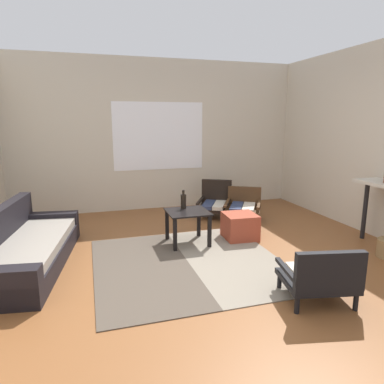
{
  "coord_description": "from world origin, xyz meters",
  "views": [
    {
      "loc": [
        -1.26,
        -3.24,
        1.64
      ],
      "look_at": [
        -0.04,
        0.8,
        0.75
      ],
      "focal_mm": 32.19,
      "sensor_mm": 36.0,
      "label": 1
    }
  ],
  "objects_px": {
    "armchair_striped_foreground": "(320,276)",
    "glass_bottle": "(183,201)",
    "armchair_by_window": "(215,201)",
    "armchair_corner": "(243,205)",
    "coffee_table": "(188,218)",
    "couch": "(24,249)",
    "ottoman_orange": "(240,226)"
  },
  "relations": [
    {
      "from": "armchair_striped_foreground",
      "to": "armchair_corner",
      "type": "relative_size",
      "value": 0.88
    },
    {
      "from": "glass_bottle",
      "to": "armchair_striped_foreground",
      "type": "bearing_deg",
      "value": -69.76
    },
    {
      "from": "coffee_table",
      "to": "armchair_striped_foreground",
      "type": "bearing_deg",
      "value": -68.53
    },
    {
      "from": "couch",
      "to": "armchair_striped_foreground",
      "type": "distance_m",
      "value": 3.15
    },
    {
      "from": "armchair_by_window",
      "to": "armchair_striped_foreground",
      "type": "relative_size",
      "value": 1.09
    },
    {
      "from": "couch",
      "to": "armchair_striped_foreground",
      "type": "relative_size",
      "value": 2.97
    },
    {
      "from": "armchair_corner",
      "to": "ottoman_orange",
      "type": "height_order",
      "value": "armchair_corner"
    },
    {
      "from": "armchair_striped_foreground",
      "to": "couch",
      "type": "bearing_deg",
      "value": 148.59
    },
    {
      "from": "couch",
      "to": "ottoman_orange",
      "type": "xyz_separation_m",
      "value": [
        2.73,
        0.15,
        -0.03
      ]
    },
    {
      "from": "ottoman_orange",
      "to": "armchair_striped_foreground",
      "type": "bearing_deg",
      "value": -91.2
    },
    {
      "from": "ottoman_orange",
      "to": "armchair_by_window",
      "type": "bearing_deg",
      "value": 86.0
    },
    {
      "from": "coffee_table",
      "to": "armchair_by_window",
      "type": "bearing_deg",
      "value": 54.77
    },
    {
      "from": "couch",
      "to": "armchair_by_window",
      "type": "xyz_separation_m",
      "value": [
        2.81,
        1.36,
        0.05
      ]
    },
    {
      "from": "armchair_by_window",
      "to": "glass_bottle",
      "type": "distance_m",
      "value": 1.37
    },
    {
      "from": "armchair_striped_foreground",
      "to": "armchair_by_window",
      "type": "bearing_deg",
      "value": 87.67
    },
    {
      "from": "couch",
      "to": "glass_bottle",
      "type": "distance_m",
      "value": 2.02
    },
    {
      "from": "coffee_table",
      "to": "armchair_by_window",
      "type": "relative_size",
      "value": 0.7
    },
    {
      "from": "armchair_corner",
      "to": "ottoman_orange",
      "type": "relative_size",
      "value": 1.87
    },
    {
      "from": "armchair_by_window",
      "to": "ottoman_orange",
      "type": "xyz_separation_m",
      "value": [
        -0.08,
        -1.21,
        -0.08
      ]
    },
    {
      "from": "glass_bottle",
      "to": "coffee_table",
      "type": "bearing_deg",
      "value": -85.35
    },
    {
      "from": "ottoman_orange",
      "to": "couch",
      "type": "bearing_deg",
      "value": -176.85
    },
    {
      "from": "couch",
      "to": "ottoman_orange",
      "type": "height_order",
      "value": "couch"
    },
    {
      "from": "armchair_corner",
      "to": "coffee_table",
      "type": "bearing_deg",
      "value": -145.51
    },
    {
      "from": "armchair_striped_foreground",
      "to": "glass_bottle",
      "type": "bearing_deg",
      "value": 110.24
    },
    {
      "from": "armchair_by_window",
      "to": "armchair_corner",
      "type": "relative_size",
      "value": 0.96
    },
    {
      "from": "coffee_table",
      "to": "glass_bottle",
      "type": "bearing_deg",
      "value": 94.65
    },
    {
      "from": "coffee_table",
      "to": "armchair_corner",
      "type": "xyz_separation_m",
      "value": [
        1.2,
        0.83,
        -0.11
      ]
    },
    {
      "from": "glass_bottle",
      "to": "armchair_corner",
      "type": "bearing_deg",
      "value": 28.86
    },
    {
      "from": "ottoman_orange",
      "to": "glass_bottle",
      "type": "height_order",
      "value": "glass_bottle"
    },
    {
      "from": "coffee_table",
      "to": "armchair_corner",
      "type": "distance_m",
      "value": 1.46
    },
    {
      "from": "armchair_by_window",
      "to": "armchair_striped_foreground",
      "type": "distance_m",
      "value": 3.01
    },
    {
      "from": "armchair_by_window",
      "to": "glass_bottle",
      "type": "xyz_separation_m",
      "value": [
        -0.85,
        -1.03,
        0.3
      ]
    }
  ]
}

